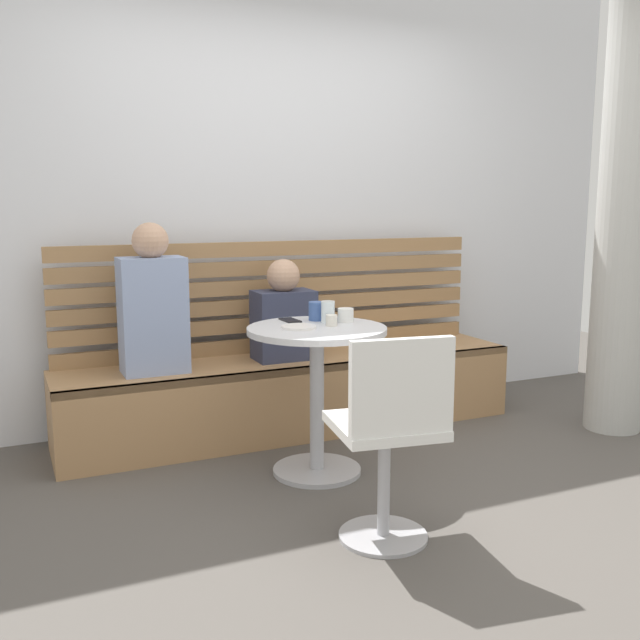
% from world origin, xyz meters
% --- Properties ---
extents(ground, '(8.00, 8.00, 0.00)m').
position_xyz_m(ground, '(0.00, 0.00, 0.00)').
color(ground, '#514C47').
extents(back_wall, '(5.20, 0.10, 2.90)m').
position_xyz_m(back_wall, '(0.00, 1.64, 1.45)').
color(back_wall, silver).
rests_on(back_wall, ground).
extents(concrete_pillar, '(0.32, 0.32, 2.80)m').
position_xyz_m(concrete_pillar, '(1.75, 0.45, 1.40)').
color(concrete_pillar, '#B2B2AD').
rests_on(concrete_pillar, ground).
extents(booth_bench, '(2.70, 0.52, 0.44)m').
position_xyz_m(booth_bench, '(0.00, 1.20, 0.22)').
color(booth_bench, '#A87C51').
rests_on(booth_bench, ground).
extents(booth_backrest, '(2.65, 0.04, 0.67)m').
position_xyz_m(booth_backrest, '(0.00, 1.44, 0.78)').
color(booth_backrest, '#9A7249').
rests_on(booth_backrest, booth_bench).
extents(cafe_table, '(0.68, 0.68, 0.74)m').
position_xyz_m(cafe_table, '(-0.15, 0.53, 0.52)').
color(cafe_table, '#ADADB2').
rests_on(cafe_table, ground).
extents(white_chair, '(0.46, 0.46, 0.85)m').
position_xyz_m(white_chair, '(-0.20, -0.28, 0.46)').
color(white_chair, '#ADADB2').
rests_on(white_chair, ground).
extents(person_adult, '(0.34, 0.22, 0.79)m').
position_xyz_m(person_adult, '(-0.81, 1.18, 0.80)').
color(person_adult, '#8C9EC6').
rests_on(person_adult, booth_bench).
extents(person_child_left, '(0.34, 0.22, 0.58)m').
position_xyz_m(person_child_left, '(-0.06, 1.19, 0.69)').
color(person_child_left, '#333851').
rests_on(person_child_left, booth_bench).
extents(cup_mug_blue, '(0.08, 0.08, 0.09)m').
position_xyz_m(cup_mug_blue, '(-0.07, 0.72, 0.79)').
color(cup_mug_blue, '#3D5B9E').
rests_on(cup_mug_blue, cafe_table).
extents(cup_water_clear, '(0.07, 0.07, 0.11)m').
position_xyz_m(cup_water_clear, '(-0.05, 0.62, 0.80)').
color(cup_water_clear, white).
rests_on(cup_water_clear, cafe_table).
extents(cup_espresso_small, '(0.06, 0.06, 0.05)m').
position_xyz_m(cup_espresso_small, '(-0.07, 0.53, 0.77)').
color(cup_espresso_small, silver).
rests_on(cup_espresso_small, cafe_table).
extents(cup_ceramic_white, '(0.08, 0.08, 0.07)m').
position_xyz_m(cup_ceramic_white, '(0.04, 0.61, 0.78)').
color(cup_ceramic_white, white).
rests_on(cup_ceramic_white, cafe_table).
extents(plate_small, '(0.17, 0.17, 0.01)m').
position_xyz_m(plate_small, '(-0.24, 0.54, 0.75)').
color(plate_small, white).
rests_on(plate_small, cafe_table).
extents(phone_on_table, '(0.07, 0.14, 0.01)m').
position_xyz_m(phone_on_table, '(-0.20, 0.75, 0.74)').
color(phone_on_table, black).
rests_on(phone_on_table, cafe_table).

